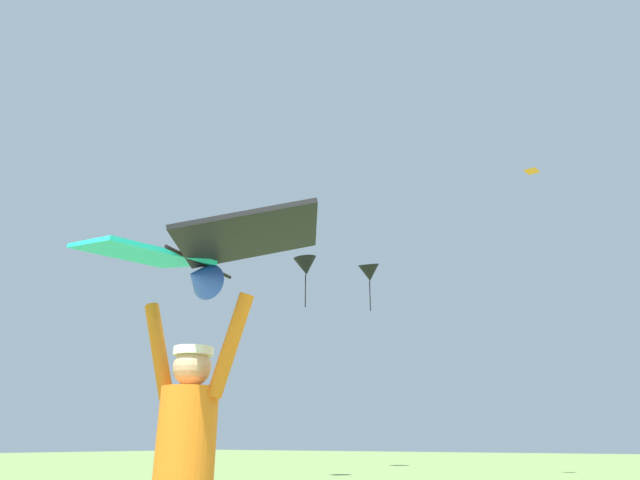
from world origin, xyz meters
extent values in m
cylinder|color=orange|center=(-0.26, -0.05, 1.10)|extent=(0.40, 0.40, 0.56)
sphere|color=tan|center=(-0.26, -0.05, 1.49)|extent=(0.23, 0.23, 0.23)
cylinder|color=white|center=(-0.26, -0.05, 1.59)|extent=(0.28, 0.28, 0.05)
cylinder|color=orange|center=(0.00, 0.01, 1.61)|extent=(0.29, 0.14, 0.62)
cylinder|color=orange|center=(-0.52, -0.10, 1.61)|extent=(0.29, 0.14, 0.62)
cylinder|color=black|center=(-0.26, -0.05, 2.16)|extent=(0.16, 0.69, 0.02)
cube|color=black|center=(0.17, -0.07, 2.24)|extent=(1.08, 1.05, 0.20)
cube|color=#19B2AD|center=(-0.65, -0.23, 2.24)|extent=(0.96, 0.87, 0.20)
cone|color=blue|center=(-0.26, -0.05, 2.06)|extent=(0.27, 0.24, 0.24)
cone|color=black|center=(-9.82, 19.10, 8.57)|extent=(1.33, 1.45, 1.04)
cylinder|color=black|center=(-9.82, 19.10, 7.46)|extent=(0.04, 0.04, 1.44)
cone|color=black|center=(-8.02, 11.60, 6.61)|extent=(1.01, 1.07, 0.72)
cylinder|color=black|center=(-8.02, 11.60, 5.76)|extent=(0.03, 0.03, 1.11)
pyramid|color=orange|center=(-1.37, 16.15, 10.17)|extent=(0.60, 0.60, 0.10)
camera|label=1|loc=(2.28, -2.34, 1.07)|focal=30.42mm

